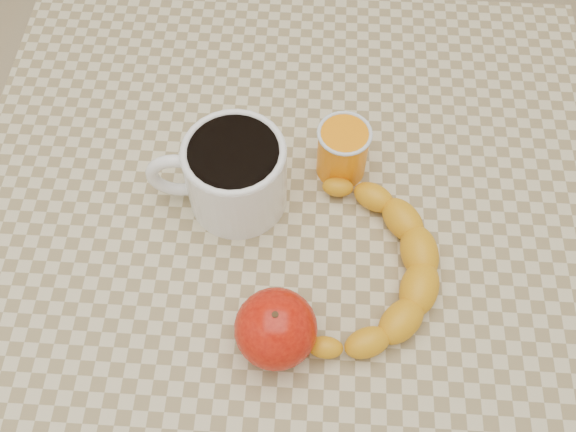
# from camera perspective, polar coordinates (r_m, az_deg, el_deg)

# --- Properties ---
(ground) EXTENTS (3.00, 3.00, 0.00)m
(ground) POSITION_cam_1_polar(r_m,az_deg,el_deg) (1.47, 0.00, -15.17)
(ground) COLOR tan
(ground) RESTS_ON ground
(table) EXTENTS (0.80, 0.80, 0.75)m
(table) POSITION_cam_1_polar(r_m,az_deg,el_deg) (0.85, 0.00, -3.59)
(table) COLOR #C2B489
(table) RESTS_ON ground
(coffee_mug) EXTENTS (0.17, 0.13, 0.10)m
(coffee_mug) POSITION_cam_1_polar(r_m,az_deg,el_deg) (0.74, -4.93, 3.85)
(coffee_mug) COLOR white
(coffee_mug) RESTS_ON table
(orange_juice_glass) EXTENTS (0.07, 0.07, 0.08)m
(orange_juice_glass) POSITION_cam_1_polar(r_m,az_deg,el_deg) (0.78, 4.88, 5.82)
(orange_juice_glass) COLOR orange
(orange_juice_glass) RESTS_ON table
(apple) EXTENTS (0.11, 0.11, 0.08)m
(apple) POSITION_cam_1_polar(r_m,az_deg,el_deg) (0.67, -1.09, -9.98)
(apple) COLOR #8D0A04
(apple) RESTS_ON table
(banana) EXTENTS (0.30, 0.35, 0.04)m
(banana) POSITION_cam_1_polar(r_m,az_deg,el_deg) (0.72, 7.18, -4.66)
(banana) COLOR orange
(banana) RESTS_ON table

